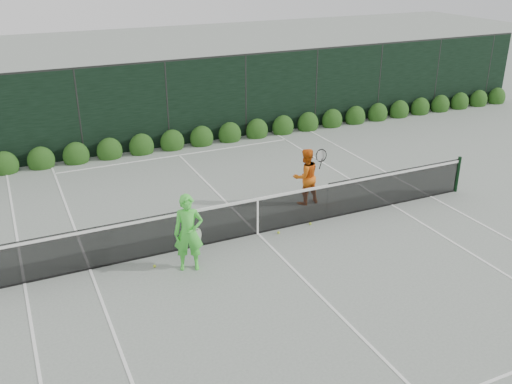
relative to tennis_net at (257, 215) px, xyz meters
name	(u,v)px	position (x,y,z in m)	size (l,w,h in m)	color
ground	(258,234)	(0.02, 0.00, -0.53)	(80.00, 80.00, 0.00)	gray
tennis_net	(257,215)	(0.00, 0.00, 0.00)	(12.90, 0.10, 1.07)	black
player_woman	(189,233)	(-2.04, -0.87, 0.35)	(0.75, 0.61, 1.77)	#49DB40
player_man	(305,176)	(2.01, 1.13, 0.27)	(0.90, 0.65, 1.59)	orange
court_lines	(258,233)	(0.02, 0.00, -0.53)	(11.03, 23.83, 0.01)	white
windscreen_fence	(315,223)	(0.02, -2.71, 0.98)	(32.00, 21.07, 3.06)	black
hedge_row	(172,143)	(0.02, 7.15, -0.30)	(31.66, 0.65, 0.94)	#17370F
tennis_balls	(252,240)	(-0.26, -0.29, -0.50)	(4.30, 0.45, 0.07)	#C1DB30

